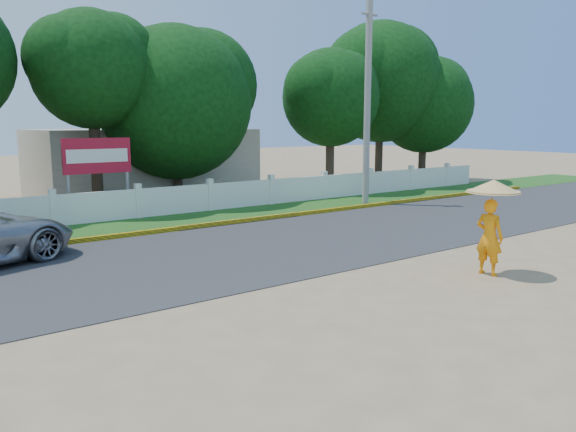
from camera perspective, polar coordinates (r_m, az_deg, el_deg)
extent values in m
plane|color=#9E8460|center=(12.08, 5.75, -7.34)|extent=(120.00, 120.00, 0.00)
cube|color=#38383A|center=(15.57, -5.54, -3.49)|extent=(60.00, 7.00, 0.02)
cube|color=#2D601E|center=(20.16, -13.34, -0.74)|extent=(60.00, 3.50, 0.03)
cube|color=yellow|center=(18.62, -11.25, -1.29)|extent=(40.00, 0.18, 0.16)
cube|color=silver|center=(21.40, -14.96, 1.22)|extent=(40.00, 0.10, 1.10)
cube|color=#B7AD99|center=(28.69, -14.61, 5.33)|extent=(10.00, 6.00, 3.20)
cylinder|color=gray|center=(24.47, 8.07, 11.38)|extent=(0.28, 0.28, 8.73)
imported|color=orange|center=(13.71, 19.77, -2.02)|extent=(0.49, 0.69, 1.77)
cylinder|color=gray|center=(13.64, 20.04, 0.82)|extent=(0.03, 0.03, 1.15)
cone|color=tan|center=(13.58, 20.16, 2.87)|extent=(1.21, 1.21, 0.29)
cylinder|color=gray|center=(21.69, -21.40, 2.19)|extent=(0.12, 0.12, 2.00)
cylinder|color=gray|center=(22.37, -15.97, 2.68)|extent=(0.12, 0.12, 2.00)
cube|color=#AB1226|center=(21.90, -18.82, 5.82)|extent=(2.50, 0.12, 1.30)
cube|color=silver|center=(21.85, -18.77, 5.81)|extent=(2.25, 0.02, 0.49)
cylinder|color=#473828|center=(33.48, 9.22, 6.66)|extent=(0.44, 0.44, 3.93)
sphere|color=#0F4412|center=(33.53, 9.40, 13.25)|extent=(6.86, 6.86, 6.86)
cylinder|color=#473828|center=(34.66, 13.48, 5.87)|extent=(0.44, 0.44, 3.03)
sphere|color=#0F4412|center=(34.62, 13.67, 10.96)|extent=(5.69, 5.69, 5.69)
cylinder|color=#473828|center=(23.75, -18.93, 5.67)|extent=(0.44, 0.44, 4.28)
sphere|color=#0F4412|center=(23.80, -19.38, 13.87)|extent=(4.60, 4.60, 4.60)
cylinder|color=#473828|center=(29.34, 4.28, 5.89)|extent=(0.44, 0.44, 3.41)
sphere|color=#0F4412|center=(29.31, 4.35, 11.89)|extent=(4.97, 4.97, 4.97)
cylinder|color=#473828|center=(25.78, -11.16, 4.27)|extent=(0.44, 0.44, 2.52)
sphere|color=#0F4412|center=(25.70, -11.38, 11.20)|extent=(6.75, 6.75, 6.75)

